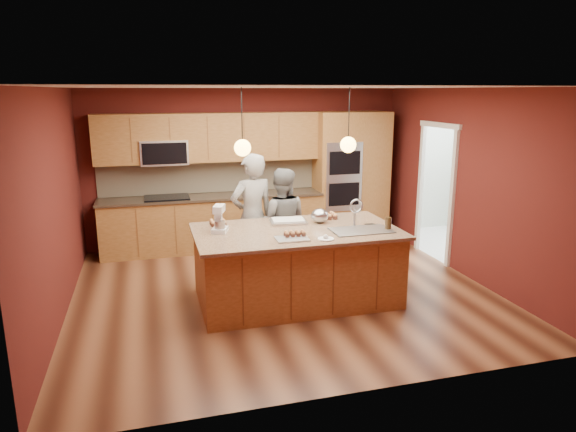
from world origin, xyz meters
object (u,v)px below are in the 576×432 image
object	(u,v)px
stand_mixer	(219,220)
mixing_bowl	(320,216)
person_left	(252,217)
person_right	(281,223)
island	(298,264)

from	to	relation	value
stand_mixer	mixing_bowl	world-z (taller)	stand_mixer
person_left	person_right	size ratio (longest dim) A/B	1.14
person_left	person_right	bearing A→B (deg)	165.89
person_left	island	bearing A→B (deg)	97.51
person_right	stand_mixer	world-z (taller)	person_right
person_left	stand_mixer	world-z (taller)	person_left
person_right	island	bearing A→B (deg)	105.19
island	mixing_bowl	bearing A→B (deg)	35.29
person_right	mixing_bowl	distance (m)	0.82
person_right	mixing_bowl	world-z (taller)	person_right
island	person_left	world-z (taller)	person_left
stand_mixer	mixing_bowl	bearing A→B (deg)	24.03
person_left	mixing_bowl	xyz separation A→B (m)	(0.77, -0.70, 0.13)
person_right	mixing_bowl	xyz separation A→B (m)	(0.34, -0.70, 0.25)
island	stand_mixer	size ratio (longest dim) A/B	7.65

